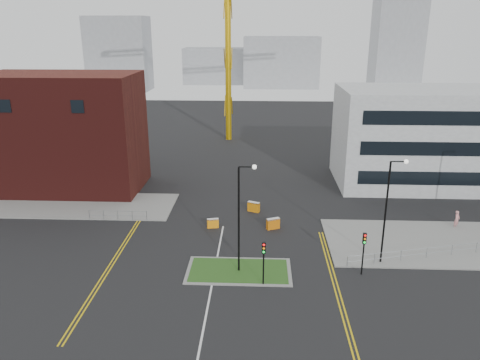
% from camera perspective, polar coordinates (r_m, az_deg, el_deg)
% --- Properties ---
extents(ground, '(200.00, 200.00, 0.00)m').
position_cam_1_polar(ground, '(32.65, -4.53, -17.86)').
color(ground, black).
rests_on(ground, ground).
extents(pavement_left, '(28.00, 8.00, 0.12)m').
position_cam_1_polar(pavement_left, '(56.94, -22.16, -2.79)').
color(pavement_left, slate).
rests_on(pavement_left, ground).
extents(pavement_right, '(24.00, 10.00, 0.12)m').
position_cam_1_polar(pavement_right, '(48.13, 24.95, -7.01)').
color(pavement_right, slate).
rests_on(pavement_right, ground).
extents(island_kerb, '(8.60, 4.60, 0.08)m').
position_cam_1_polar(island_kerb, '(39.19, -0.15, -11.02)').
color(island_kerb, slate).
rests_on(island_kerb, ground).
extents(grass_island, '(8.00, 4.00, 0.12)m').
position_cam_1_polar(grass_island, '(39.18, -0.15, -11.00)').
color(grass_island, '#274F1A').
rests_on(grass_island, ground).
extents(brick_building, '(24.20, 10.07, 14.24)m').
position_cam_1_polar(brick_building, '(61.57, -23.20, 5.21)').
color(brick_building, '#471411').
rests_on(brick_building, ground).
extents(office_block, '(25.00, 12.20, 12.00)m').
position_cam_1_polar(office_block, '(63.66, 23.16, 4.83)').
color(office_block, '#A7A9AC').
rests_on(office_block, ground).
extents(streetlamp_island, '(1.46, 0.36, 9.18)m').
position_cam_1_polar(streetlamp_island, '(36.85, 0.19, -3.73)').
color(streetlamp_island, black).
rests_on(streetlamp_island, ground).
extents(streetlamp_right_near, '(1.46, 0.36, 9.18)m').
position_cam_1_polar(streetlamp_right_near, '(40.11, 17.72, -2.77)').
color(streetlamp_right_near, black).
rests_on(streetlamp_right_near, ground).
extents(traffic_light_island, '(0.28, 0.33, 3.65)m').
position_cam_1_polar(traffic_light_island, '(36.18, 2.90, -9.15)').
color(traffic_light_island, black).
rests_on(traffic_light_island, ground).
extents(traffic_light_right, '(0.28, 0.33, 3.65)m').
position_cam_1_polar(traffic_light_right, '(38.88, 14.88, -7.74)').
color(traffic_light_right, black).
rests_on(traffic_light_right, ground).
extents(railing_left, '(6.05, 0.05, 1.10)m').
position_cam_1_polar(railing_left, '(50.03, -14.67, -4.02)').
color(railing_left, gray).
rests_on(railing_left, ground).
extents(railing_right, '(19.05, 5.05, 1.10)m').
position_cam_1_polar(railing_right, '(45.19, 24.45, -7.57)').
color(railing_right, gray).
rests_on(railing_right, ground).
extents(centre_line, '(0.15, 30.00, 0.01)m').
position_cam_1_polar(centre_line, '(34.27, -4.11, -15.89)').
color(centre_line, silver).
rests_on(centre_line, ground).
extents(yellow_left_a, '(0.12, 24.00, 0.01)m').
position_cam_1_polar(yellow_left_a, '(42.83, -15.07, -9.06)').
color(yellow_left_a, gold).
rests_on(yellow_left_a, ground).
extents(yellow_left_b, '(0.12, 24.00, 0.01)m').
position_cam_1_polar(yellow_left_b, '(42.74, -14.68, -9.08)').
color(yellow_left_b, gold).
rests_on(yellow_left_b, ground).
extents(yellow_right_a, '(0.12, 20.00, 0.01)m').
position_cam_1_polar(yellow_right_a, '(37.91, 11.39, -12.58)').
color(yellow_right_a, gold).
rests_on(yellow_right_a, ground).
extents(yellow_right_b, '(0.12, 20.00, 0.01)m').
position_cam_1_polar(yellow_right_b, '(37.95, 11.85, -12.57)').
color(yellow_right_b, gold).
rests_on(yellow_right_b, ground).
extents(skyline_a, '(18.00, 12.00, 22.00)m').
position_cam_1_polar(skyline_a, '(152.73, -14.53, 14.65)').
color(skyline_a, gray).
rests_on(skyline_a, ground).
extents(skyline_b, '(24.00, 12.00, 16.00)m').
position_cam_1_polar(skyline_b, '(156.67, 5.03, 14.12)').
color(skyline_b, gray).
rests_on(skyline_b, ground).
extents(skyline_c, '(14.00, 12.00, 28.00)m').
position_cam_1_polar(skyline_c, '(156.78, 18.55, 15.49)').
color(skyline_c, gray).
rests_on(skyline_c, ground).
extents(skyline_d, '(30.00, 12.00, 12.00)m').
position_cam_1_polar(skyline_d, '(167.06, -1.49, 13.75)').
color(skyline_d, gray).
rests_on(skyline_d, ground).
extents(pedestrian, '(0.79, 0.76, 1.82)m').
position_cam_1_polar(pedestrian, '(51.37, 24.92, -4.39)').
color(pedestrian, pink).
rests_on(pedestrian, ground).
extents(barrier_left, '(1.19, 0.59, 0.95)m').
position_cam_1_polar(barrier_left, '(46.93, -3.32, -5.23)').
color(barrier_left, orange).
rests_on(barrier_left, ground).
extents(barrier_mid, '(1.37, 0.94, 1.10)m').
position_cam_1_polar(barrier_mid, '(50.78, 1.68, -3.24)').
color(barrier_mid, orange).
rests_on(barrier_mid, ground).
extents(barrier_right, '(1.38, 0.95, 1.11)m').
position_cam_1_polar(barrier_right, '(46.67, 4.06, -5.27)').
color(barrier_right, orange).
rests_on(barrier_right, ground).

